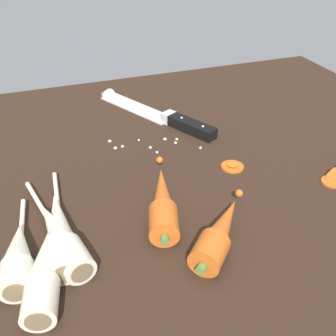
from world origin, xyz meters
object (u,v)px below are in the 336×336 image
(parsnip_front, at_px, (60,236))
(parsnip_mid_left, at_px, (60,232))
(whole_carrot_second, at_px, (219,233))
(whole_carrot, at_px, (163,202))
(parsnip_back, at_px, (18,255))
(chefs_knife, at_px, (149,111))
(carrot_slice_stray_near, at_px, (232,166))
(parsnip_mid_right, at_px, (45,269))

(parsnip_front, bearing_deg, parsnip_mid_left, 82.82)
(whole_carrot_second, bearing_deg, parsnip_mid_left, 159.66)
(whole_carrot, relative_size, parsnip_back, 1.04)
(whole_carrot_second, relative_size, parsnip_back, 0.72)
(whole_carrot, distance_m, parsnip_front, 0.15)
(whole_carrot, bearing_deg, parsnip_mid_left, -174.43)
(chefs_knife, relative_size, carrot_slice_stray_near, 8.06)
(parsnip_mid_left, bearing_deg, carrot_slice_stray_near, 16.47)
(chefs_knife, bearing_deg, parsnip_front, -123.67)
(chefs_knife, distance_m, carrot_slice_stray_near, 0.27)
(chefs_knife, xyz_separation_m, whole_carrot_second, (-0.04, -0.42, 0.01))
(parsnip_back, bearing_deg, whole_carrot, 10.83)
(parsnip_front, relative_size, parsnip_mid_right, 1.00)
(parsnip_back, bearing_deg, parsnip_mid_right, -49.10)
(chefs_knife, xyz_separation_m, whole_carrot, (-0.08, -0.33, 0.01))
(chefs_knife, xyz_separation_m, parsnip_mid_left, (-0.24, -0.35, 0.01))
(chefs_knife, relative_size, parsnip_front, 1.40)
(parsnip_mid_left, bearing_deg, parsnip_mid_right, -113.56)
(parsnip_back, bearing_deg, whole_carrot_second, -10.96)
(chefs_knife, relative_size, whole_carrot, 1.64)
(carrot_slice_stray_near, bearing_deg, parsnip_mid_right, -155.78)
(chefs_knife, height_order, parsnip_back, parsnip_back)
(carrot_slice_stray_near, bearing_deg, parsnip_back, -162.32)
(parsnip_mid_left, xyz_separation_m, parsnip_back, (-0.06, -0.02, 0.00))
(whole_carrot_second, xyz_separation_m, parsnip_front, (-0.20, 0.07, -0.00))
(parsnip_back, height_order, carrot_slice_stray_near, parsnip_back)
(parsnip_mid_left, height_order, parsnip_mid_right, same)
(parsnip_back, relative_size, carrot_slice_stray_near, 4.70)
(whole_carrot_second, distance_m, parsnip_mid_right, 0.23)
(parsnip_mid_left, height_order, parsnip_back, same)
(parsnip_back, xyz_separation_m, carrot_slice_stray_near, (0.36, 0.12, -0.02))
(chefs_knife, distance_m, parsnip_back, 0.47)
(whole_carrot_second, height_order, parsnip_front, whole_carrot_second)
(parsnip_front, bearing_deg, parsnip_mid_right, -115.73)
(chefs_knife, height_order, parsnip_front, parsnip_front)
(parsnip_front, bearing_deg, whole_carrot, 8.35)
(whole_carrot, xyz_separation_m, whole_carrot_second, (0.05, -0.09, 0.00))
(whole_carrot, xyz_separation_m, parsnip_front, (-0.15, -0.02, -0.00))
(whole_carrot_second, relative_size, parsnip_front, 0.59)
(whole_carrot_second, height_order, parsnip_mid_right, whole_carrot_second)
(carrot_slice_stray_near, bearing_deg, chefs_knife, 105.70)
(whole_carrot_second, height_order, carrot_slice_stray_near, whole_carrot_second)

